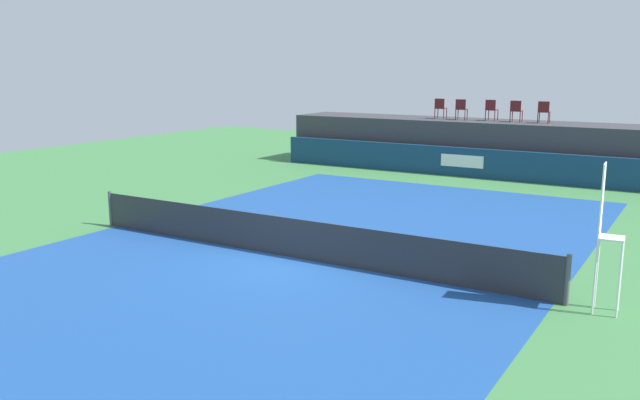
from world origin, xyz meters
name	(u,v)px	position (x,y,z in m)	size (l,w,h in m)	color
ground_plane	(353,231)	(0.00, 3.00, 0.00)	(48.00, 48.00, 0.00)	#3D7A42
court_inner	(293,257)	(0.00, 0.00, 0.00)	(12.00, 22.00, 0.00)	#1C478C
sponsor_wall	(476,163)	(0.00, 13.50, 0.60)	(18.00, 0.22, 1.20)	navy
spectator_platform	(490,147)	(0.00, 15.30, 1.10)	(18.00, 2.80, 2.20)	#38383D
spectator_chair_far_left	(440,108)	(-2.27, 15.22, 2.69)	(0.46, 0.46, 0.89)	#561919
spectator_chair_left	(461,108)	(-1.25, 15.05, 2.69)	(0.48, 0.48, 0.89)	#561919
spectator_chair_center	(491,109)	(-0.01, 15.28, 2.69)	(0.46, 0.46, 0.89)	#561919
spectator_chair_right	(516,110)	(1.08, 15.09, 2.69)	(0.46, 0.46, 0.89)	#561919
spectator_chair_far_right	(544,111)	(2.20, 15.09, 2.69)	(0.47, 0.47, 0.89)	#561919
umpire_chair	(606,228)	(6.78, -0.01, 1.59)	(0.47, 0.47, 2.76)	white
tennis_net	(293,238)	(0.00, 0.00, 0.47)	(12.40, 0.02, 0.95)	#2D2D2D
net_post_near	(111,208)	(-6.20, 0.00, 0.50)	(0.10, 0.10, 1.00)	#4C4C51
net_post_far	(568,280)	(6.20, 0.00, 0.50)	(0.10, 0.10, 1.00)	#4C4C51
tennis_ball	(217,221)	(-3.90, 1.87, 0.04)	(0.07, 0.07, 0.07)	#D8EA33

